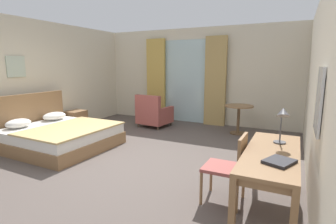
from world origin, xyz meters
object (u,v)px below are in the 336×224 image
writing_desk (272,159)px  framed_picture (16,67)px  desk_chair (230,165)px  desk_lamp (283,117)px  nightstand (76,120)px  armchair_by_window (153,114)px  round_cafe_table (239,113)px  bed (58,135)px  closed_book (279,161)px

writing_desk → framed_picture: bearing=172.4°
desk_chair → desk_lamp: desk_lamp is taller
nightstand → desk_chair: desk_chair is taller
armchair_by_window → round_cafe_table: (2.21, 0.29, 0.18)m
desk_chair → writing_desk: bearing=-6.9°
nightstand → framed_picture: bearing=-102.2°
round_cafe_table → writing_desk: bearing=-73.2°
bed → desk_chair: bed is taller
armchair_by_window → round_cafe_table: size_ratio=1.26×
nightstand → writing_desk: 5.36m
nightstand → framed_picture: 1.92m
desk_chair → framed_picture: bearing=172.3°
desk_lamp → framed_picture: (-5.30, 0.42, 0.55)m
closed_book → armchair_by_window: 4.82m
bed → desk_chair: size_ratio=2.33×
writing_desk → framed_picture: (-5.24, 0.70, 0.98)m
nightstand → writing_desk: (4.96, -2.01, 0.41)m
framed_picture → nightstand: bearing=77.8°
nightstand → writing_desk: writing_desk is taller
desk_lamp → framed_picture: bearing=175.5°
desk_lamp → armchair_by_window: desk_lamp is taller
armchair_by_window → closed_book: bearing=-46.1°
writing_desk → round_cafe_table: (-1.03, 3.41, -0.13)m
bed → nightstand: (-0.84, 1.30, -0.01)m
desk_lamp → armchair_by_window: 4.42m
nightstand → armchair_by_window: (1.71, 1.12, 0.10)m
desk_chair → framed_picture: 4.96m
desk_chair → framed_picture: (-4.78, 0.65, 1.14)m
writing_desk → desk_chair: 0.49m
bed → nightstand: 1.55m
round_cafe_table → closed_book: bearing=-73.4°
bed → round_cafe_table: (3.09, 2.71, 0.26)m
desk_chair → closed_book: size_ratio=3.03×
bed → closed_book: bed is taller
armchair_by_window → nightstand: bearing=-146.9°
bed → round_cafe_table: bed is taller
nightstand → desk_lamp: desk_lamp is taller
bed → writing_desk: size_ratio=1.26×
writing_desk → desk_lamp: desk_lamp is taller
bed → writing_desk: (4.11, -0.71, 0.40)m
writing_desk → nightstand: bearing=157.9°
desk_chair → round_cafe_table: desk_chair is taller
closed_book → round_cafe_table: closed_book is taller
desk_chair → framed_picture: size_ratio=1.94×
round_cafe_table → framed_picture: (-4.21, -2.71, 1.11)m
bed → nightstand: bed is taller
closed_book → round_cafe_table: 3.92m
nightstand → closed_book: bearing=-24.9°
nightstand → desk_lamp: bearing=-19.0°
writing_desk → framed_picture: 5.37m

